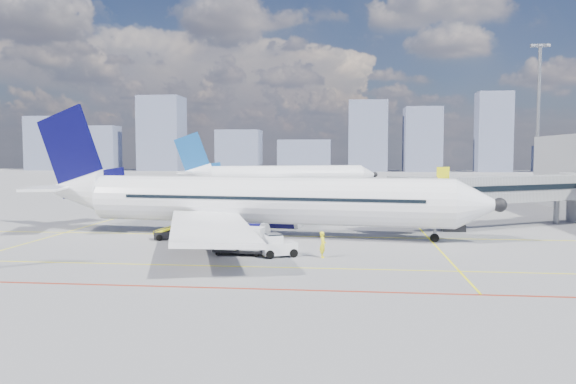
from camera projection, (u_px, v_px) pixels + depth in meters
name	position (u px, v px, depth m)	size (l,w,h in m)	color
ground	(259.00, 251.00, 43.39)	(420.00, 420.00, 0.00)	gray
apron_markings	(242.00, 260.00, 39.58)	(90.00, 35.12, 0.01)	#FFFA0D
jet_bridge	(512.00, 191.00, 57.36)	(23.55, 15.78, 6.30)	#9A9EA3
floodlight_mast_ne	(538.00, 117.00, 92.87)	(3.20, 0.61, 25.45)	slate
distant_skyline	(309.00, 143.00, 232.05)	(257.37, 14.84, 31.77)	slate
main_aircraft	(247.00, 201.00, 51.29)	(43.98, 38.22, 12.88)	white
second_aircraft	(279.00, 176.00, 105.19)	(37.66, 31.85, 11.52)	white
baggage_tug	(277.00, 246.00, 40.96)	(2.82, 2.34, 1.71)	white
cargo_dolly	(240.00, 240.00, 41.77)	(3.89, 1.97, 2.07)	black
belt_loader	(178.00, 233.00, 49.38)	(5.56, 2.89, 2.25)	black
ramp_worker	(323.00, 245.00, 40.58)	(0.70, 0.46, 1.92)	yellow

